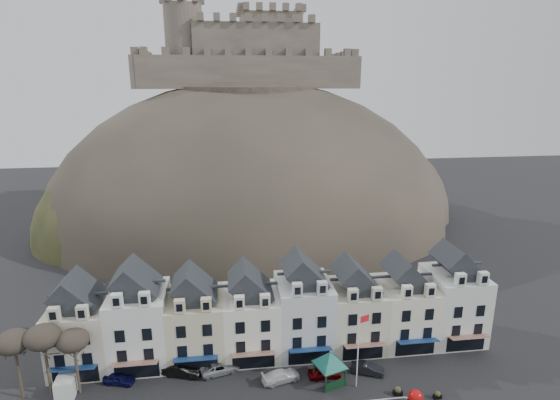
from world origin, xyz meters
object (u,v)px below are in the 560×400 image
(car_silver, at_px, (220,367))
(car_white, at_px, (281,376))
(car_charcoal, at_px, (367,369))
(bus_shelter, at_px, (330,359))
(car_black, at_px, (182,370))
(car_maroon, at_px, (325,372))
(car_navy, at_px, (119,379))
(white_van, at_px, (69,380))
(flagpole, at_px, (359,346))
(red_buoy, at_px, (416,398))

(car_silver, height_order, car_white, car_white)
(car_charcoal, bearing_deg, car_white, 112.30)
(bus_shelter, bearing_deg, car_charcoal, -7.30)
(car_black, distance_m, car_maroon, 16.87)
(car_navy, bearing_deg, car_charcoal, -78.83)
(bus_shelter, xyz_separation_m, car_charcoal, (4.87, 0.95, -2.47))
(white_van, xyz_separation_m, car_black, (12.51, 0.57, -0.30))
(car_maroon, bearing_deg, bus_shelter, -162.81)
(car_black, bearing_deg, flagpole, -85.52)
(white_van, height_order, car_charcoal, white_van)
(car_white, height_order, car_maroon, car_maroon)
(car_silver, relative_size, car_maroon, 1.18)
(car_white, distance_m, car_maroon, 5.20)
(white_van, xyz_separation_m, car_silver, (16.98, 0.57, -0.39))
(car_navy, bearing_deg, car_silver, -72.38)
(car_silver, xyz_separation_m, car_maroon, (12.22, -2.50, 0.01))
(flagpole, distance_m, car_black, 20.98)
(red_buoy, height_order, car_navy, red_buoy)
(car_silver, relative_size, car_charcoal, 1.19)
(bus_shelter, bearing_deg, car_black, 150.15)
(car_navy, distance_m, car_maroon, 23.85)
(car_black, bearing_deg, car_silver, -72.72)
(car_maroon, xyz_separation_m, car_charcoal, (5.20, 0.00, -0.02))
(bus_shelter, height_order, car_black, bus_shelter)
(bus_shelter, relative_size, car_maroon, 1.53)
(bus_shelter, relative_size, car_silver, 1.29)
(car_silver, height_order, car_maroon, car_maroon)
(car_navy, bearing_deg, bus_shelter, -81.87)
(car_maroon, relative_size, car_charcoal, 1.00)
(red_buoy, relative_size, car_charcoal, 0.49)
(bus_shelter, height_order, white_van, bus_shelter)
(bus_shelter, bearing_deg, car_navy, 154.65)
(red_buoy, bearing_deg, white_van, 168.28)
(flagpole, distance_m, car_silver, 16.81)
(red_buoy, xyz_separation_m, car_charcoal, (-3.34, 5.90, -0.34))
(car_navy, bearing_deg, white_van, 105.81)
(bus_shelter, distance_m, white_van, 29.74)
(car_silver, bearing_deg, car_black, 74.68)
(car_black, height_order, car_white, car_black)
(car_maroon, distance_m, car_charcoal, 5.20)
(white_van, xyz_separation_m, car_navy, (5.43, 0.07, -0.44))
(red_buoy, bearing_deg, car_silver, 157.97)
(red_buoy, height_order, car_maroon, red_buoy)
(red_buoy, height_order, car_black, red_buoy)
(white_van, relative_size, car_maroon, 1.20)
(car_navy, bearing_deg, car_white, -81.02)
(car_silver, height_order, car_charcoal, car_silver)
(red_buoy, xyz_separation_m, car_silver, (-20.77, 8.40, -0.33))
(red_buoy, relative_size, car_maroon, 0.49)
(car_navy, xyz_separation_m, car_silver, (11.54, 0.51, 0.04))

